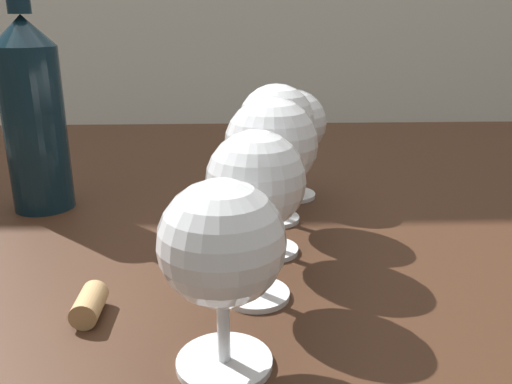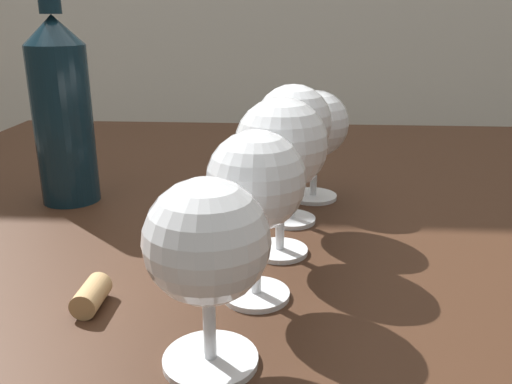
% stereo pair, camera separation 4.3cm
% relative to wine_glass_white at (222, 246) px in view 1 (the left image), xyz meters
% --- Properties ---
extents(dining_table, '(1.22, 0.98, 0.71)m').
position_rel_wine_glass_white_xyz_m(dining_table, '(0.06, 0.37, -0.17)').
color(dining_table, '#382114').
rests_on(dining_table, ground_plane).
extents(wine_glass_white, '(0.08, 0.08, 0.14)m').
position_rel_wine_glass_white_xyz_m(wine_glass_white, '(0.00, 0.00, 0.00)').
color(wine_glass_white, white).
rests_on(wine_glass_white, dining_table).
extents(wine_glass_merlot, '(0.08, 0.08, 0.15)m').
position_rel_wine_glass_white_xyz_m(wine_glass_merlot, '(0.03, 0.09, 0.01)').
color(wine_glass_merlot, white).
rests_on(wine_glass_merlot, dining_table).
extents(wine_glass_amber, '(0.09, 0.09, 0.16)m').
position_rel_wine_glass_white_xyz_m(wine_glass_amber, '(0.04, 0.18, 0.02)').
color(wine_glass_amber, white).
rests_on(wine_glass_amber, dining_table).
extents(wine_glass_pinot, '(0.09, 0.09, 0.16)m').
position_rel_wine_glass_white_xyz_m(wine_glass_pinot, '(0.05, 0.27, 0.02)').
color(wine_glass_pinot, white).
rests_on(wine_glass_pinot, dining_table).
extents(wine_glass_chardonnay, '(0.08, 0.08, 0.14)m').
position_rel_wine_glass_white_xyz_m(wine_glass_chardonnay, '(0.08, 0.36, 0.01)').
color(wine_glass_chardonnay, white).
rests_on(wine_glass_chardonnay, dining_table).
extents(wine_bottle, '(0.07, 0.07, 0.32)m').
position_rel_wine_glass_white_xyz_m(wine_bottle, '(-0.23, 0.33, 0.03)').
color(wine_bottle, '#0F232D').
rests_on(wine_bottle, dining_table).
extents(cork, '(0.02, 0.04, 0.02)m').
position_rel_wine_glass_white_xyz_m(cork, '(-0.11, 0.07, -0.08)').
color(cork, tan).
rests_on(cork, dining_table).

